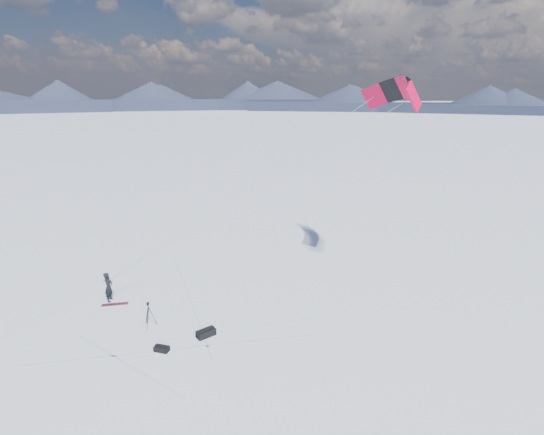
{
  "coord_description": "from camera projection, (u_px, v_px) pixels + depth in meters",
  "views": [
    {
      "loc": [
        5.68,
        -18.37,
        11.3
      ],
      "look_at": [
        7.53,
        3.2,
        4.6
      ],
      "focal_mm": 26.0,
      "sensor_mm": 36.0,
      "label": 1
    }
  ],
  "objects": [
    {
      "name": "tripod",
      "position": [
        149.0,
        311.0,
        19.94
      ],
      "size": [
        0.66,
        0.65,
        1.36
      ],
      "rotation": [
        0.0,
        0.0,
        0.29
      ],
      "color": "black",
      "rests_on": "ground"
    },
    {
      "name": "ground",
      "position": [
        133.0,
        324.0,
        20.36
      ],
      "size": [
        1800.0,
        1800.0,
        0.0
      ],
      "primitive_type": "plane",
      "color": "white"
    },
    {
      "name": "snowboard",
      "position": [
        115.0,
        304.0,
        22.28
      ],
      "size": [
        1.45,
        0.42,
        0.04
      ],
      "primitive_type": "cube",
      "rotation": [
        0.0,
        0.0,
        0.11
      ],
      "color": "maroon",
      "rests_on": "ground"
    },
    {
      "name": "snow_tracks",
      "position": [
        102.0,
        329.0,
        19.93
      ],
      "size": [
        13.93,
        10.25,
        0.01
      ],
      "color": "silver",
      "rests_on": "ground"
    },
    {
      "name": "snowkiter",
      "position": [
        110.0,
        300.0,
        22.72
      ],
      "size": [
        0.45,
        0.66,
        1.75
      ],
      "primitive_type": "imported",
      "rotation": [
        0.0,
        0.0,
        1.52
      ],
      "color": "black",
      "rests_on": "ground"
    },
    {
      "name": "horizon_hills",
      "position": [
        124.0,
        250.0,
        19.13
      ],
      "size": [
        704.84,
        706.81,
        9.68
      ],
      "color": "#1A1F31",
      "rests_on": "ground"
    },
    {
      "name": "gear_bag_b",
      "position": [
        162.0,
        349.0,
        18.17
      ],
      "size": [
        0.76,
        0.55,
        0.31
      ],
      "rotation": [
        0.0,
        0.0,
        -0.35
      ],
      "color": "black",
      "rests_on": "ground"
    },
    {
      "name": "power_kite",
      "position": [
        396.0,
        94.0,
        21.71
      ],
      "size": [
        17.56,
        5.92,
        11.09
      ],
      "color": "red",
      "rests_on": "ground"
    },
    {
      "name": "gear_bag_a",
      "position": [
        206.0,
        333.0,
        19.29
      ],
      "size": [
        1.01,
        0.87,
        0.41
      ],
      "rotation": [
        0.0,
        0.0,
        0.58
      ],
      "color": "black",
      "rests_on": "ground"
    }
  ]
}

